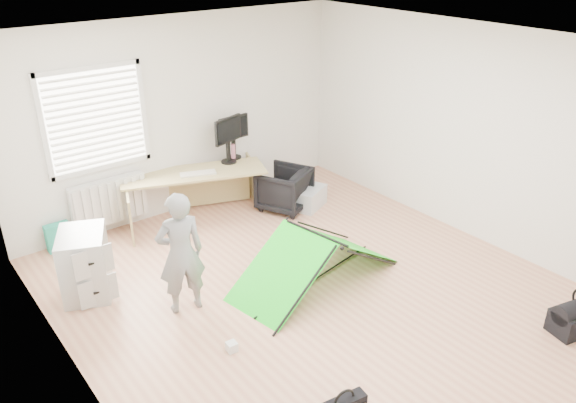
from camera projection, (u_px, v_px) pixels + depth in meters
ground at (310, 290)px, 6.31m from camera, size 5.50×5.50×0.00m
back_wall at (182, 117)px, 7.67m from camera, size 5.00×0.02×2.70m
window at (95, 120)px, 6.89m from camera, size 1.20×0.06×1.20m
radiator at (109, 201)px, 7.34m from camera, size 1.00×0.12×0.60m
desk at (195, 194)px, 7.81m from camera, size 2.05×1.27×0.67m
filing_cabinet at (85, 264)px, 6.11m from camera, size 0.70×0.78×0.74m
monitor_left at (228, 146)px, 7.89m from camera, size 0.52×0.25×0.49m
monitor_right at (233, 143)px, 8.05m from camera, size 0.49×0.13×0.46m
keyboard at (198, 173)px, 7.59m from camera, size 0.51×0.33×0.02m
thermos at (233, 152)px, 8.05m from camera, size 0.08×0.08×0.23m
office_chair at (284, 189)px, 8.04m from camera, size 0.88×0.89×0.61m
person at (181, 253)px, 5.71m from camera, size 0.55×0.42×1.35m
kite at (316, 257)px, 6.35m from camera, size 2.11×1.19×0.62m
storage_crate at (308, 197)px, 8.16m from camera, size 0.63×0.54×0.29m
tote_bag at (58, 237)px, 7.04m from camera, size 0.30×0.13×0.36m
white_box at (232, 347)px, 5.37m from camera, size 0.10×0.10×0.10m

